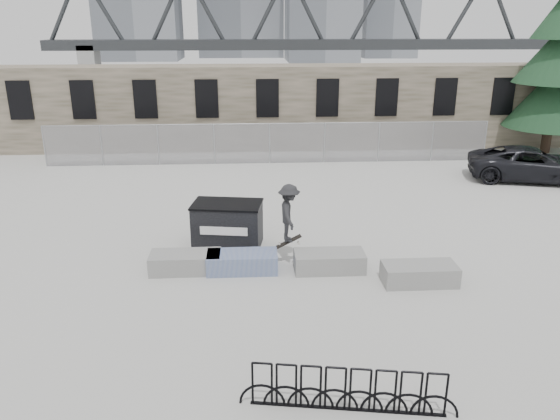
# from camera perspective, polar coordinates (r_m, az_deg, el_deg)

# --- Properties ---
(ground) EXTENTS (120.00, 120.00, 0.00)m
(ground) POSITION_cam_1_polar(r_m,az_deg,el_deg) (15.80, 0.81, -6.32)
(ground) COLOR #BAB9B5
(ground) RESTS_ON ground
(stone_wall) EXTENTS (36.00, 2.58, 4.50)m
(stone_wall) POSITION_cam_1_polar(r_m,az_deg,el_deg) (30.82, -1.40, 10.72)
(stone_wall) COLOR brown
(stone_wall) RESTS_ON ground
(chainlink_fence) EXTENTS (22.06, 0.06, 2.02)m
(chainlink_fence) POSITION_cam_1_polar(r_m,az_deg,el_deg) (27.36, -1.09, 7.03)
(chainlink_fence) COLOR gray
(chainlink_fence) RESTS_ON ground
(planter_far_left) EXTENTS (2.00, 0.90, 0.55)m
(planter_far_left) POSITION_cam_1_polar(r_m,az_deg,el_deg) (15.87, -9.86, -5.33)
(planter_far_left) COLOR gray
(planter_far_left) RESTS_ON ground
(planter_center_left) EXTENTS (2.00, 0.90, 0.55)m
(planter_center_left) POSITION_cam_1_polar(r_m,az_deg,el_deg) (15.70, -3.97, -5.36)
(planter_center_left) COLOR #304990
(planter_center_left) RESTS_ON ground
(planter_center_right) EXTENTS (2.00, 0.90, 0.55)m
(planter_center_right) POSITION_cam_1_polar(r_m,az_deg,el_deg) (15.76, 5.18, -5.29)
(planter_center_right) COLOR gray
(planter_center_right) RESTS_ON ground
(planter_offset) EXTENTS (2.00, 0.90, 0.55)m
(planter_offset) POSITION_cam_1_polar(r_m,az_deg,el_deg) (15.43, 14.36, -6.41)
(planter_offset) COLOR gray
(planter_offset) RESTS_ON ground
(dumpster) EXTENTS (2.33, 1.63, 1.41)m
(dumpster) POSITION_cam_1_polar(r_m,az_deg,el_deg) (17.31, -5.50, -1.49)
(dumpster) COLOR black
(dumpster) RESTS_ON ground
(bike_rack) EXTENTS (4.00, 0.69, 0.90)m
(bike_rack) POSITION_cam_1_polar(r_m,az_deg,el_deg) (10.54, 7.09, -18.16)
(bike_rack) COLOR black
(bike_rack) RESTS_ON ground
(spruce_tree) EXTENTS (4.86, 4.86, 11.50)m
(spruce_tree) POSITION_cam_1_polar(r_m,az_deg,el_deg) (32.56, 27.13, 13.56)
(spruce_tree) COLOR #38281E
(spruce_tree) RESTS_ON ground
(truss_bridge) EXTENTS (70.00, 3.00, 9.80)m
(truss_bridge) POSITION_cam_1_polar(r_m,az_deg,el_deg) (70.15, 5.95, 16.94)
(truss_bridge) COLOR #2D3033
(truss_bridge) RESTS_ON ground
(suv) EXTENTS (5.81, 3.74, 1.49)m
(suv) POSITION_cam_1_polar(r_m,az_deg,el_deg) (26.86, 24.78, 4.38)
(suv) COLOR black
(suv) RESTS_ON ground
(skateboarder) EXTENTS (0.76, 1.12, 1.92)m
(skateboarder) POSITION_cam_1_polar(r_m,az_deg,el_deg) (15.73, 0.94, -0.34)
(skateboarder) COLOR #242427
(skateboarder) RESTS_ON ground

